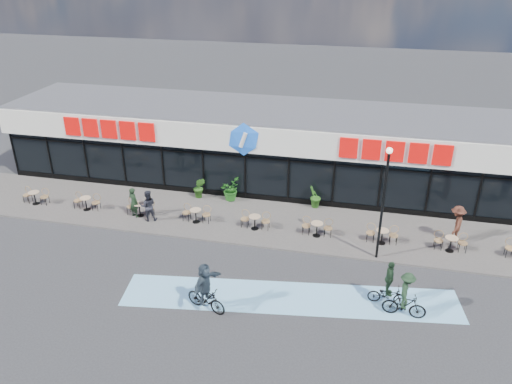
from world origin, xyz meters
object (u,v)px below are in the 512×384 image
at_px(potted_plant_right, 315,197).
at_px(cyclist_b, 388,288).
at_px(pedestrian_a, 456,224).
at_px(cyclist_a, 405,298).
at_px(patron_right, 148,206).
at_px(potted_plant_left, 199,187).
at_px(patron_left, 134,202).
at_px(lamp_post, 384,195).
at_px(potted_plant_mid, 230,189).
at_px(bistro_set_0, 36,196).

height_order(potted_plant_right, cyclist_b, cyclist_b).
height_order(pedestrian_a, cyclist_a, cyclist_a).
height_order(patron_right, cyclist_b, cyclist_b).
relative_size(potted_plant_left, patron_left, 0.75).
bearing_deg(cyclist_a, lamp_post, 105.23).
bearing_deg(patron_right, cyclist_a, 136.06).
bearing_deg(potted_plant_left, patron_left, -132.21).
bearing_deg(cyclist_b, pedestrian_a, 59.64).
distance_m(potted_plant_left, cyclist_b, 12.89).
relative_size(patron_left, pedestrian_a, 0.88).
bearing_deg(potted_plant_left, cyclist_b, -35.13).
bearing_deg(pedestrian_a, cyclist_a, -7.60).
xyz_separation_m(potted_plant_left, potted_plant_mid, (1.80, 0.12, 0.02)).
height_order(potted_plant_right, cyclist_a, cyclist_a).
xyz_separation_m(potted_plant_mid, pedestrian_a, (12.02, -1.94, 0.30)).
relative_size(lamp_post, patron_right, 3.18).
height_order(potted_plant_left, patron_right, patron_right).
distance_m(potted_plant_right, cyclist_b, 8.54).
relative_size(patron_left, cyclist_b, 0.84).
bearing_deg(potted_plant_mid, patron_right, -137.02).
bearing_deg(cyclist_a, patron_left, 159.68).
bearing_deg(bistro_set_0, potted_plant_left, 17.37).
distance_m(lamp_post, pedestrian_a, 4.96).
distance_m(potted_plant_left, cyclist_a, 13.80).
distance_m(patron_right, cyclist_b, 13.01).
bearing_deg(patron_left, pedestrian_a, -151.86).
xyz_separation_m(patron_left, cyclist_b, (13.23, -4.45, -0.18)).
height_order(potted_plant_mid, cyclist_b, cyclist_b).
height_order(patron_right, cyclist_a, cyclist_a).
relative_size(pedestrian_a, cyclist_b, 0.95).
bearing_deg(lamp_post, patron_right, 175.31).
relative_size(potted_plant_right, cyclist_a, 0.65).
distance_m(lamp_post, cyclist_b, 4.17).
xyz_separation_m(lamp_post, cyclist_b, (0.44, -3.25, -2.58)).
bearing_deg(cyclist_b, cyclist_a, -47.14).
bearing_deg(potted_plant_left, lamp_post, -22.41).
xyz_separation_m(potted_plant_left, patron_left, (-2.69, -2.96, 0.21)).
relative_size(patron_left, cyclist_a, 0.84).
xyz_separation_m(potted_plant_mid, cyclist_a, (9.37, -8.22, 0.14)).
relative_size(patron_right, cyclist_a, 0.86).
height_order(potted_plant_right, pedestrian_a, pedestrian_a).
bearing_deg(bistro_set_0, cyclist_b, -13.51).
relative_size(potted_plant_left, potted_plant_right, 0.96).
xyz_separation_m(lamp_post, potted_plant_right, (-3.44, 4.36, -2.58)).
xyz_separation_m(potted_plant_mid, potted_plant_right, (4.86, 0.07, 0.00)).
relative_size(potted_plant_right, patron_left, 0.78).
distance_m(lamp_post, potted_plant_left, 11.24).
distance_m(potted_plant_right, pedestrian_a, 7.44).
height_order(lamp_post, pedestrian_a, lamp_post).
height_order(lamp_post, potted_plant_right, lamp_post).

